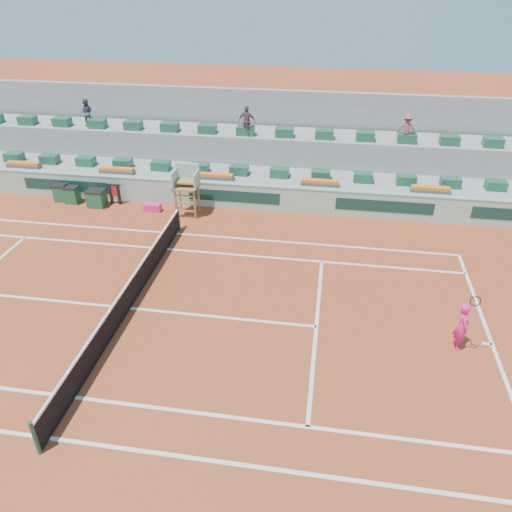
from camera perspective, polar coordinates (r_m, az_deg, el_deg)
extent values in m
plane|color=#90391C|center=(17.82, -14.18, -5.81)|extent=(90.00, 90.00, 0.00)
cube|color=gray|center=(26.41, -5.87, 9.04)|extent=(36.00, 4.00, 1.20)
cube|color=gray|center=(27.61, -5.12, 11.62)|extent=(36.00, 2.40, 2.60)
cube|color=gray|center=(28.81, -4.45, 14.36)|extent=(36.00, 0.40, 4.40)
cube|color=#FA208C|center=(24.32, -11.75, 5.45)|extent=(0.81, 0.36, 0.36)
imported|color=#4A4B56|center=(29.02, -18.80, 15.28)|extent=(0.81, 0.70, 1.42)
imported|color=#684551|center=(25.78, -1.04, 15.15)|extent=(0.93, 0.48, 1.53)
imported|color=#8E4750|center=(25.83, 16.86, 13.78)|extent=(1.00, 0.67, 1.43)
cube|color=white|center=(17.48, 25.38, -9.09)|extent=(0.12, 10.97, 0.01)
cube|color=white|center=(14.33, -22.53, -18.67)|extent=(23.77, 0.12, 0.01)
cube|color=white|center=(22.13, -9.06, 2.56)|extent=(23.77, 0.12, 0.01)
cube|color=white|center=(15.09, -20.00, -14.95)|extent=(23.77, 0.12, 0.01)
cube|color=white|center=(21.00, -10.14, 0.79)|extent=(23.77, 0.12, 0.01)
cube|color=white|center=(16.61, 6.91, -8.02)|extent=(0.12, 8.23, 0.01)
cube|color=white|center=(17.82, -14.18, -5.80)|extent=(12.80, 0.12, 0.01)
cube|color=white|center=(17.43, 24.90, -9.07)|extent=(0.30, 0.12, 0.01)
cube|color=black|center=(17.56, -14.37, -4.61)|extent=(0.03, 11.87, 0.92)
cube|color=white|center=(17.28, -14.58, -3.27)|extent=(0.06, 11.87, 0.07)
cylinder|color=#1E4735|center=(13.71, -23.93, -18.50)|extent=(0.10, 0.10, 1.10)
cylinder|color=#1E4735|center=(22.26, -8.84, 4.34)|extent=(0.10, 0.10, 1.10)
cube|color=#93B9A4|center=(24.46, -7.13, 7.12)|extent=(36.00, 0.30, 1.20)
cube|color=#7DA791|center=(24.21, -7.22, 8.48)|extent=(36.00, 0.34, 0.06)
cube|color=#12332B|center=(26.77, -20.88, 7.55)|extent=(4.40, 0.02, 0.56)
cube|color=#12332B|center=(23.84, -2.57, 6.82)|extent=(4.40, 0.02, 0.56)
cube|color=#12332B|center=(23.56, 14.45, 5.52)|extent=(4.40, 0.02, 0.56)
cube|color=olive|center=(23.29, -9.14, 5.90)|extent=(0.08, 0.08, 1.35)
cube|color=olive|center=(23.04, -7.00, 5.78)|extent=(0.08, 0.08, 1.35)
cube|color=olive|center=(23.90, -8.66, 6.61)|extent=(0.08, 0.08, 1.35)
cube|color=olive|center=(23.65, -6.56, 6.50)|extent=(0.08, 0.08, 1.35)
cube|color=olive|center=(23.18, -7.97, 7.81)|extent=(1.10, 0.90, 0.08)
cube|color=#93B9A4|center=(23.32, -7.80, 9.32)|extent=(1.10, 0.08, 1.00)
cube|color=#93B9A4|center=(23.19, -9.28, 8.68)|extent=(0.06, 0.90, 0.80)
cube|color=#93B9A4|center=(22.90, -6.77, 8.57)|extent=(0.06, 0.90, 0.80)
cube|color=olive|center=(23.17, -7.94, 8.45)|extent=(0.80, 0.60, 0.08)
cube|color=olive|center=(23.30, -8.02, 5.12)|extent=(0.90, 0.08, 0.06)
cube|color=olive|center=(23.13, -8.09, 6.01)|extent=(0.90, 0.08, 0.06)
cube|color=olive|center=(22.99, -8.15, 6.80)|extent=(0.90, 0.08, 0.06)
cube|color=#1B5337|center=(29.48, -25.91, 10.16)|extent=(0.90, 0.60, 0.44)
cube|color=#1B5337|center=(28.41, -22.51, 10.21)|extent=(0.90, 0.60, 0.44)
cube|color=#1B5337|center=(27.45, -18.86, 10.23)|extent=(0.90, 0.60, 0.44)
cube|color=#1B5337|center=(26.60, -14.96, 10.21)|extent=(0.90, 0.60, 0.44)
cube|color=#1B5337|center=(25.88, -10.82, 10.13)|extent=(0.90, 0.60, 0.44)
cube|color=#1B5337|center=(25.30, -6.47, 10.00)|extent=(0.90, 0.60, 0.44)
cube|color=#1B5337|center=(24.87, -1.94, 9.80)|extent=(0.90, 0.60, 0.44)
cube|color=#1B5337|center=(24.59, 2.70, 9.53)|extent=(0.90, 0.60, 0.44)
cube|color=#1B5337|center=(24.47, 7.42, 9.19)|extent=(0.90, 0.60, 0.44)
cube|color=#1B5337|center=(24.51, 12.14, 8.79)|extent=(0.90, 0.60, 0.44)
cube|color=#1B5337|center=(24.72, 16.80, 8.34)|extent=(0.90, 0.60, 0.44)
cube|color=#1B5337|center=(25.09, 21.35, 7.85)|extent=(0.90, 0.60, 0.44)
cube|color=#1B5337|center=(25.60, 25.72, 7.32)|extent=(0.90, 0.60, 0.44)
cube|color=#1B5337|center=(30.60, -24.65, 13.93)|extent=(0.90, 0.60, 0.44)
cube|color=#1B5337|center=(29.57, -21.28, 14.10)|extent=(0.90, 0.60, 0.44)
cube|color=#1B5337|center=(28.64, -17.68, 14.23)|extent=(0.90, 0.60, 0.44)
cube|color=#1B5337|center=(27.83, -13.86, 14.32)|extent=(0.90, 0.60, 0.44)
cube|color=#1B5337|center=(27.15, -9.82, 14.33)|extent=(0.90, 0.60, 0.44)
cube|color=#1B5337|center=(26.59, -5.59, 14.28)|extent=(0.90, 0.60, 0.44)
cube|color=#1B5337|center=(26.18, -1.20, 14.15)|extent=(0.90, 0.60, 0.44)
cube|color=#1B5337|center=(25.91, 3.29, 13.93)|extent=(0.90, 0.60, 0.44)
cube|color=#1B5337|center=(25.80, 7.83, 13.62)|extent=(0.90, 0.60, 0.44)
cube|color=#1B5337|center=(25.84, 12.38, 13.23)|extent=(0.90, 0.60, 0.44)
cube|color=#1B5337|center=(26.04, 16.87, 12.76)|extent=(0.90, 0.60, 0.44)
cube|color=#1B5337|center=(26.39, 21.24, 12.23)|extent=(0.90, 0.60, 0.44)
cube|color=#1B5337|center=(26.88, 25.47, 11.66)|extent=(0.90, 0.60, 0.44)
cube|color=#4F4F4F|center=(28.36, -24.99, 9.32)|extent=(1.80, 0.36, 0.16)
cube|color=orange|center=(28.31, -25.05, 9.58)|extent=(1.70, 0.32, 0.12)
cube|color=#4F4F4F|center=(25.97, -15.58, 9.28)|extent=(1.80, 0.36, 0.16)
cube|color=orange|center=(25.92, -15.62, 9.57)|extent=(1.70, 0.32, 0.12)
cube|color=#4F4F4F|center=(24.39, -4.63, 8.93)|extent=(1.80, 0.36, 0.16)
cube|color=orange|center=(24.34, -4.64, 9.23)|extent=(1.70, 0.32, 0.12)
cube|color=#4F4F4F|center=(23.78, 7.31, 8.18)|extent=(1.80, 0.36, 0.16)
cube|color=orange|center=(23.73, 7.33, 8.49)|extent=(1.70, 0.32, 0.12)
cube|color=#4F4F4F|center=(24.21, 19.28, 7.07)|extent=(1.80, 0.36, 0.16)
cube|color=orange|center=(24.15, 19.34, 7.37)|extent=(1.70, 0.32, 0.12)
cube|color=#1A4E31|center=(25.41, -17.76, 6.28)|extent=(0.80, 0.69, 0.80)
cube|color=black|center=(25.24, -17.91, 7.14)|extent=(0.85, 0.73, 0.04)
cube|color=#1A4E31|center=(26.17, -20.29, 6.54)|extent=(0.64, 0.54, 0.80)
cube|color=black|center=(26.01, -20.45, 7.38)|extent=(0.67, 0.58, 0.04)
cube|color=#1A4E31|center=(26.60, -21.31, 6.72)|extent=(0.67, 0.57, 0.80)
cube|color=black|center=(26.44, -21.49, 7.55)|extent=(0.70, 0.61, 0.04)
cube|color=black|center=(25.43, -16.23, 6.80)|extent=(0.11, 0.11, 1.00)
cube|color=black|center=(25.27, -15.39, 6.77)|extent=(0.11, 0.11, 1.00)
cube|color=black|center=(25.16, -15.97, 7.83)|extent=(0.69, 0.09, 0.06)
cube|color=red|center=(25.26, -15.89, 7.18)|extent=(0.50, 0.05, 0.56)
imported|color=#FA208C|center=(16.46, 22.47, -7.40)|extent=(0.44, 0.62, 1.63)
cylinder|color=black|center=(15.53, 23.57, -4.48)|extent=(0.03, 0.35, 0.09)
torus|color=black|center=(15.32, 23.79, -4.74)|extent=(0.31, 0.08, 0.31)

